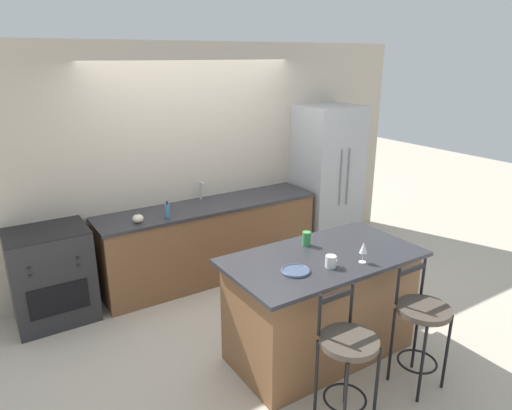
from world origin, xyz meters
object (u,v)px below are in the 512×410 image
(bar_stool_far, at_px, (421,321))
(oven_range, at_px, (52,275))
(dinner_plate, at_px, (296,271))
(bar_stool_near, at_px, (347,354))
(refrigerator, at_px, (326,179))
(coffee_mug, at_px, (331,261))
(wine_glass, at_px, (363,248))
(pumpkin_decoration, at_px, (138,219))
(tumbler_cup, at_px, (306,239))
(soap_bottle, at_px, (167,211))

(bar_stool_far, bearing_deg, oven_range, 131.12)
(dinner_plate, bearing_deg, bar_stool_near, -90.67)
(refrigerator, relative_size, dinner_plate, 8.39)
(bar_stool_near, xyz_separation_m, coffee_mug, (0.30, 0.54, 0.42))
(oven_range, xyz_separation_m, coffee_mug, (1.79, -2.06, 0.52))
(wine_glass, height_order, coffee_mug, wine_glass)
(bar_stool_near, xyz_separation_m, dinner_plate, (0.01, 0.62, 0.38))
(bar_stool_near, bearing_deg, pumpkin_decoration, 104.59)
(pumpkin_decoration, bearing_deg, coffee_mug, -63.93)
(tumbler_cup, bearing_deg, dinner_plate, -137.31)
(pumpkin_decoration, distance_m, soap_bottle, 0.31)
(oven_range, relative_size, bar_stool_far, 0.93)
(tumbler_cup, xyz_separation_m, pumpkin_decoration, (-1.04, 1.46, -0.06))
(bar_stool_far, relative_size, coffee_mug, 8.54)
(oven_range, relative_size, coffee_mug, 7.98)
(soap_bottle, bearing_deg, bar_stool_far, -65.52)
(bar_stool_near, bearing_deg, wine_glass, 39.12)
(coffee_mug, bearing_deg, bar_stool_near, -118.81)
(soap_bottle, bearing_deg, pumpkin_decoration, 174.42)
(refrigerator, height_order, pumpkin_decoration, refrigerator)
(bar_stool_near, bearing_deg, dinner_plate, 89.33)
(bar_stool_near, bearing_deg, soap_bottle, 97.66)
(oven_range, relative_size, wine_glass, 5.43)
(bar_stool_far, distance_m, coffee_mug, 0.84)
(soap_bottle, bearing_deg, bar_stool_near, -82.34)
(bar_stool_near, xyz_separation_m, bar_stool_far, (0.78, -0.01, 0.00))
(bar_stool_far, bearing_deg, pumpkin_decoration, 119.97)
(bar_stool_near, relative_size, coffee_mug, 8.54)
(bar_stool_far, xyz_separation_m, dinner_plate, (-0.77, 0.62, 0.38))
(soap_bottle, bearing_deg, oven_range, 170.94)
(dinner_plate, relative_size, tumbler_cup, 1.84)
(refrigerator, distance_m, pumpkin_decoration, 2.64)
(coffee_mug, bearing_deg, tumbler_cup, 76.56)
(coffee_mug, bearing_deg, wine_glass, -15.16)
(pumpkin_decoration, height_order, soap_bottle, soap_bottle)
(bar_stool_near, distance_m, coffee_mug, 0.74)
(refrigerator, bearing_deg, bar_stool_far, -115.52)
(dinner_plate, xyz_separation_m, wine_glass, (0.56, -0.16, 0.12))
(oven_range, bearing_deg, refrigerator, -0.55)
(bar_stool_near, relative_size, bar_stool_far, 1.00)
(refrigerator, distance_m, oven_range, 3.53)
(bar_stool_far, height_order, tumbler_cup, tumbler_cup)
(oven_range, height_order, bar_stool_far, bar_stool_far)
(dinner_plate, relative_size, pumpkin_decoration, 2.05)
(bar_stool_far, distance_m, soap_bottle, 2.69)
(refrigerator, bearing_deg, pumpkin_decoration, -177.33)
(refrigerator, height_order, dinner_plate, refrigerator)
(oven_range, distance_m, coffee_mug, 2.78)
(bar_stool_near, xyz_separation_m, pumpkin_decoration, (-0.64, 2.44, 0.38))
(oven_range, relative_size, bar_stool_near, 0.93)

